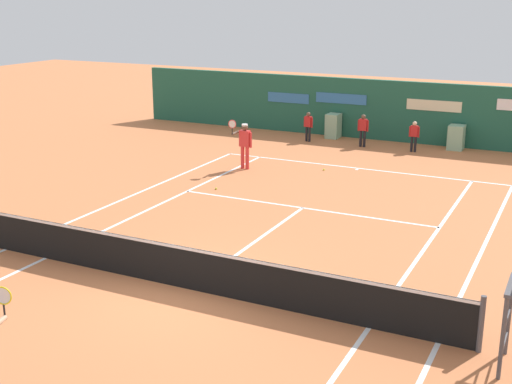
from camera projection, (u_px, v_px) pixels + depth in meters
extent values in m
plane|color=#C67042|center=(188.00, 289.00, 14.50)|extent=(80.00, 80.00, 0.00)
cube|color=white|center=(358.00, 168.00, 24.57)|extent=(10.60, 0.10, 0.01)
cube|color=white|center=(6.00, 249.00, 16.75)|extent=(0.10, 23.40, 0.01)
cube|color=white|center=(46.00, 258.00, 16.19)|extent=(0.10, 23.40, 0.01)
cube|color=white|center=(369.00, 328.00, 12.80)|extent=(0.10, 23.40, 0.01)
cube|color=white|center=(438.00, 343.00, 12.25)|extent=(0.10, 23.40, 0.01)
cube|color=white|center=(303.00, 208.00, 20.01)|extent=(8.00, 0.10, 0.01)
cube|color=white|center=(255.00, 242.00, 17.25)|extent=(0.10, 6.40, 0.01)
cube|color=white|center=(357.00, 169.00, 24.44)|extent=(0.10, 0.24, 0.01)
cylinder|color=#4C4C51|center=(481.00, 324.00, 11.80)|extent=(0.10, 0.10, 1.07)
cube|color=black|center=(188.00, 268.00, 14.36)|extent=(12.00, 0.03, 0.95)
cube|color=white|center=(187.00, 249.00, 14.24)|extent=(12.00, 0.04, 0.06)
cube|color=#1E5642|center=(398.00, 111.00, 28.77)|extent=(25.00, 0.24, 2.58)
cube|color=#2D6BA8|center=(288.00, 98.00, 30.73)|extent=(2.02, 0.02, 0.44)
cube|color=#2D6BA8|center=(341.00, 99.00, 29.62)|extent=(2.32, 0.02, 0.44)
cube|color=beige|center=(434.00, 106.00, 27.91)|extent=(2.25, 0.02, 0.44)
cube|color=#8CB793|center=(333.00, 126.00, 29.66)|extent=(0.55, 0.70, 1.07)
cube|color=#8CB793|center=(456.00, 137.00, 27.43)|extent=(0.61, 0.70, 1.00)
cylinder|color=#47474C|center=(502.00, 339.00, 10.90)|extent=(0.07, 0.07, 1.46)
cylinder|color=#47474C|center=(509.00, 316.00, 11.68)|extent=(0.07, 0.07, 1.46)
cylinder|color=#47474C|center=(504.00, 343.00, 11.37)|extent=(0.04, 0.81, 0.04)
cylinder|color=#47474C|center=(507.00, 319.00, 11.25)|extent=(0.04, 0.81, 0.04)
cylinder|color=red|center=(247.00, 158.00, 24.37)|extent=(0.13, 0.13, 0.83)
cylinder|color=red|center=(243.00, 157.00, 24.44)|extent=(0.13, 0.13, 0.83)
cube|color=red|center=(245.00, 138.00, 24.20)|extent=(0.38, 0.23, 0.58)
sphere|color=brown|center=(245.00, 127.00, 24.09)|extent=(0.23, 0.23, 0.23)
cylinder|color=white|center=(245.00, 125.00, 24.07)|extent=(0.22, 0.22, 0.06)
cylinder|color=red|center=(251.00, 140.00, 24.13)|extent=(0.09, 0.09, 0.56)
cylinder|color=brown|center=(236.00, 133.00, 23.98)|extent=(0.12, 0.56, 0.09)
cylinder|color=black|center=(232.00, 131.00, 23.70)|extent=(0.03, 0.03, 0.22)
torus|color=#DB3838|center=(232.00, 124.00, 23.63)|extent=(0.30, 0.04, 0.30)
cylinder|color=silver|center=(232.00, 124.00, 23.63)|extent=(0.26, 0.02, 0.26)
cylinder|color=black|center=(4.00, 311.00, 10.28)|extent=(0.03, 0.03, 0.22)
torus|color=yellow|center=(3.00, 296.00, 10.21)|extent=(0.30, 0.10, 0.30)
cylinder|color=silver|center=(3.00, 296.00, 10.21)|extent=(0.25, 0.07, 0.26)
cylinder|color=black|center=(364.00, 139.00, 27.94)|extent=(0.11, 0.11, 0.68)
cylinder|color=black|center=(361.00, 138.00, 28.00)|extent=(0.11, 0.11, 0.68)
cube|color=#AD1E1E|center=(363.00, 125.00, 27.81)|extent=(0.32, 0.20, 0.48)
sphere|color=brown|center=(364.00, 117.00, 27.71)|extent=(0.19, 0.19, 0.19)
cylinder|color=#AD1E1E|center=(368.00, 126.00, 27.75)|extent=(0.07, 0.07, 0.46)
cylinder|color=#AD1E1E|center=(359.00, 125.00, 27.88)|extent=(0.07, 0.07, 0.46)
cylinder|color=black|center=(415.00, 144.00, 27.05)|extent=(0.10, 0.10, 0.63)
cylinder|color=black|center=(412.00, 144.00, 27.10)|extent=(0.10, 0.10, 0.63)
cube|color=#AD1E1E|center=(414.00, 131.00, 26.93)|extent=(0.29, 0.18, 0.44)
sphere|color=beige|center=(415.00, 123.00, 26.84)|extent=(0.17, 0.17, 0.17)
cylinder|color=#AD1E1E|center=(419.00, 132.00, 26.88)|extent=(0.07, 0.07, 0.42)
cylinder|color=#AD1E1E|center=(410.00, 132.00, 27.00)|extent=(0.07, 0.07, 0.42)
cylinder|color=black|center=(310.00, 134.00, 28.97)|extent=(0.10, 0.10, 0.64)
cylinder|color=black|center=(307.00, 134.00, 29.04)|extent=(0.10, 0.10, 0.64)
cube|color=#AD1E1E|center=(308.00, 121.00, 28.85)|extent=(0.31, 0.19, 0.45)
sphere|color=brown|center=(308.00, 114.00, 28.76)|extent=(0.18, 0.18, 0.18)
cylinder|color=#AD1E1E|center=(312.00, 123.00, 28.77)|extent=(0.07, 0.07, 0.43)
cylinder|color=#AD1E1E|center=(305.00, 122.00, 28.95)|extent=(0.07, 0.07, 0.43)
sphere|color=#CCE033|center=(324.00, 170.00, 24.25)|extent=(0.07, 0.07, 0.07)
sphere|color=#CCE033|center=(287.00, 275.00, 15.10)|extent=(0.07, 0.07, 0.07)
sphere|color=#CCE033|center=(216.00, 189.00, 21.89)|extent=(0.07, 0.07, 0.07)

